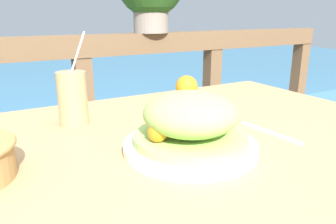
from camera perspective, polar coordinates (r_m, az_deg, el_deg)
patio_table at (r=0.80m, az=1.22°, el=-11.11°), size 1.29×0.90×0.76m
railing_fence at (r=1.47m, az=-14.29°, el=1.37°), size 2.80×0.08×0.96m
sea_backdrop at (r=3.98m, az=-23.64°, el=2.71°), size 12.00×4.00×0.35m
salad_plate at (r=0.69m, az=4.21°, el=-2.43°), size 0.29×0.29×0.13m
drink_glass at (r=0.89m, az=-16.29°, el=2.32°), size 0.08×0.08×0.24m
knife at (r=0.84m, az=17.30°, el=-3.45°), size 0.03×0.18×0.00m
orange_near_basket at (r=1.14m, az=3.26°, el=4.44°), size 0.08×0.08×0.08m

